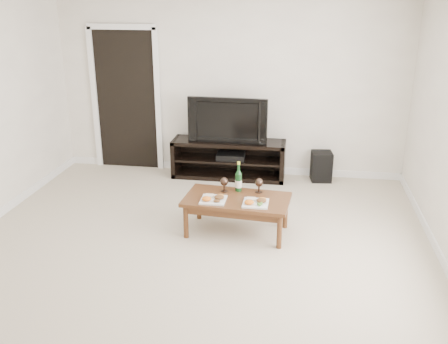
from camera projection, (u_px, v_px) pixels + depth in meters
floor at (190, 263)px, 5.00m from camera, size 5.50×5.50×0.00m
back_wall at (230, 85)px, 7.12m from camera, size 5.00×0.04×2.60m
doorway at (127, 101)px, 7.41m from camera, size 0.90×0.02×2.05m
media_console at (229, 159)px, 7.22m from camera, size 1.62×0.45×0.55m
television at (229, 119)px, 7.01m from camera, size 1.12×0.18×0.64m
av_receiver at (231, 156)px, 7.18m from camera, size 0.41×0.32×0.08m
subwoofer at (321, 166)px, 7.11m from camera, size 0.31×0.31×0.42m
coffee_table at (237, 215)px, 5.56m from camera, size 1.20×0.72×0.42m
plate_left at (213, 198)px, 5.40m from camera, size 0.27×0.27×0.07m
plate_right at (256, 201)px, 5.32m from camera, size 0.27×0.27×0.07m
wine_bottle at (239, 176)px, 5.62m from camera, size 0.07×0.07×0.35m
goblet_left at (224, 185)px, 5.63m from camera, size 0.09×0.09×0.17m
goblet_right at (259, 185)px, 5.61m from camera, size 0.09×0.09×0.17m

